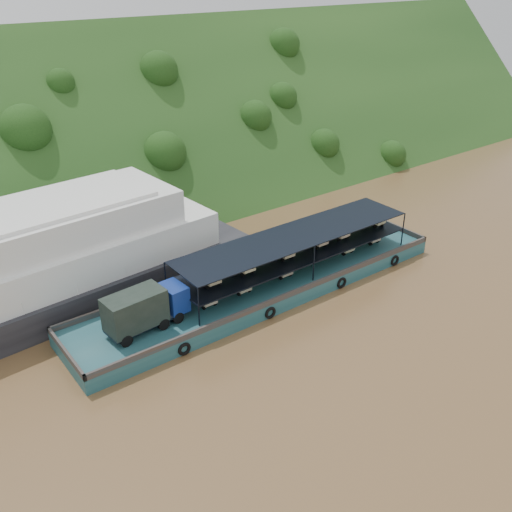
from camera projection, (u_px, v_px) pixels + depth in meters
ground at (295, 295)px, 49.32m from camera, size 160.00×160.00×0.00m
hillside at (117, 181)px, 74.84m from camera, size 140.00×39.60×39.60m
cargo_barge at (256, 285)px, 48.71m from camera, size 35.00×7.18×4.54m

